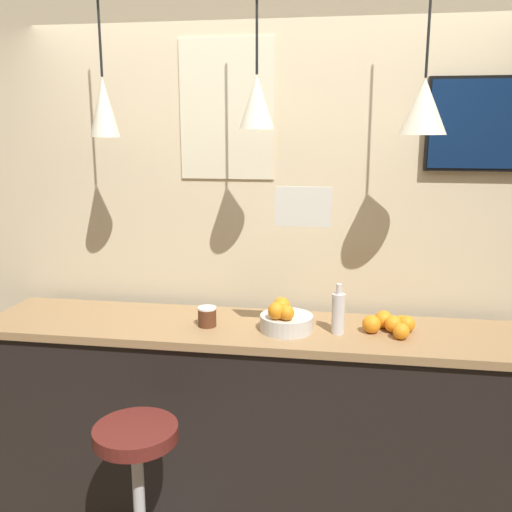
{
  "coord_description": "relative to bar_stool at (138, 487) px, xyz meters",
  "views": [
    {
      "loc": [
        0.42,
        -2.06,
        1.97
      ],
      "look_at": [
        0.0,
        0.54,
        1.38
      ],
      "focal_mm": 40.0,
      "sensor_mm": 36.0,
      "label": 1
    }
  ],
  "objects": [
    {
      "name": "mounted_tv",
      "position": [
        1.5,
        0.91,
        1.49
      ],
      "size": [
        0.62,
        0.04,
        0.45
      ],
      "color": "black"
    },
    {
      "name": "fruit_bowl",
      "position": [
        0.56,
        0.53,
        0.59
      ],
      "size": [
        0.25,
        0.25,
        0.16
      ],
      "color": "beige",
      "rests_on": "service_counter"
    },
    {
      "name": "bar_stool",
      "position": [
        0.0,
        0.0,
        0.0
      ],
      "size": [
        0.43,
        0.43,
        0.78
      ],
      "color": "#B7B7BC",
      "rests_on": "ground_plane"
    },
    {
      "name": "orange_pile",
      "position": [
        1.04,
        0.59,
        0.57
      ],
      "size": [
        0.25,
        0.22,
        0.09
      ],
      "color": "orange",
      "rests_on": "service_counter"
    },
    {
      "name": "pendant_lamp_left",
      "position": [
        -0.32,
        0.61,
        1.58
      ],
      "size": [
        0.14,
        0.14,
        0.87
      ],
      "color": "black"
    },
    {
      "name": "hanging_menu_board",
      "position": [
        0.64,
        0.39,
        1.15
      ],
      "size": [
        0.24,
        0.01,
        0.17
      ],
      "color": "silver"
    },
    {
      "name": "pendant_lamp_middle",
      "position": [
        0.41,
        0.61,
        1.59
      ],
      "size": [
        0.16,
        0.16,
        0.83
      ],
      "color": "black"
    },
    {
      "name": "spread_jar",
      "position": [
        0.17,
        0.54,
        0.58
      ],
      "size": [
        0.09,
        0.09,
        0.1
      ],
      "color": "#562D19",
      "rests_on": "service_counter"
    },
    {
      "name": "service_counter",
      "position": [
        0.41,
        0.58,
        0.02
      ],
      "size": [
        2.7,
        0.55,
        1.03
      ],
      "color": "black",
      "rests_on": "ground_plane"
    },
    {
      "name": "wall_poster",
      "position": [
        0.2,
        0.93,
        1.57
      ],
      "size": [
        0.49,
        0.01,
        0.7
      ],
      "color": "beige"
    },
    {
      "name": "juice_bottle",
      "position": [
        0.8,
        0.54,
        0.64
      ],
      "size": [
        0.06,
        0.06,
        0.24
      ],
      "color": "silver",
      "rests_on": "service_counter"
    },
    {
      "name": "pendant_lamp_right",
      "position": [
        1.14,
        0.61,
        1.57
      ],
      "size": [
        0.21,
        0.21,
        0.86
      ],
      "color": "black"
    },
    {
      "name": "back_wall",
      "position": [
        0.41,
        0.97,
        0.95
      ],
      "size": [
        8.0,
        0.06,
        2.9
      ],
      "color": "beige",
      "rests_on": "ground_plane"
    }
  ]
}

